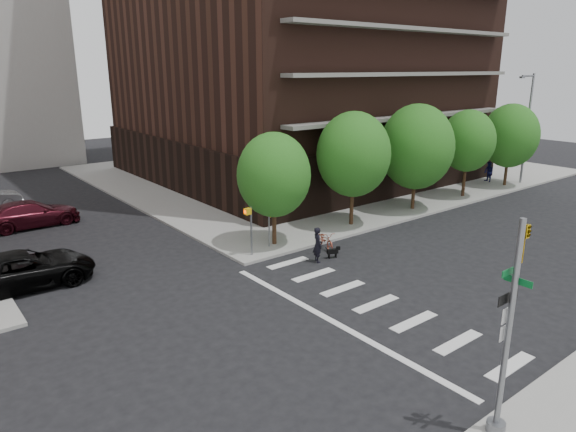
{
  "coord_description": "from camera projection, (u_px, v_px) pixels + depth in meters",
  "views": [
    {
      "loc": [
        -12.12,
        -13.21,
        9.6
      ],
      "look_at": [
        3.0,
        6.0,
        2.5
      ],
      "focal_mm": 32.0,
      "sensor_mm": 36.0,
      "label": 1
    }
  ],
  "objects": [
    {
      "name": "ground",
      "position": [
        323.0,
        325.0,
        19.84
      ],
      "size": [
        120.0,
        120.0,
        0.0
      ],
      "primitive_type": "plane",
      "color": "black",
      "rests_on": "ground"
    },
    {
      "name": "sidewalk_ne",
      "position": [
        318.0,
        169.0,
        49.73
      ],
      "size": [
        39.0,
        33.0,
        0.15
      ],
      "primitive_type": "cube",
      "color": "gray",
      "rests_on": "ground"
    },
    {
      "name": "crosswalk",
      "position": [
        363.0,
        309.0,
        21.15
      ],
      "size": [
        3.85,
        13.0,
        0.01
      ],
      "color": "silver",
      "rests_on": "ground"
    },
    {
      "name": "tree_a",
      "position": [
        274.0,
        175.0,
        27.51
      ],
      "size": [
        4.0,
        4.0,
        5.9
      ],
      "color": "#301E11",
      "rests_on": "sidewalk_ne"
    },
    {
      "name": "tree_b",
      "position": [
        353.0,
        154.0,
        30.93
      ],
      "size": [
        4.5,
        4.5,
        6.65
      ],
      "color": "#301E11",
      "rests_on": "sidewalk_ne"
    },
    {
      "name": "tree_c",
      "position": [
        417.0,
        147.0,
        34.52
      ],
      "size": [
        5.0,
        5.0,
        6.8
      ],
      "color": "#301E11",
      "rests_on": "sidewalk_ne"
    },
    {
      "name": "tree_d",
      "position": [
        468.0,
        141.0,
        38.11
      ],
      "size": [
        4.0,
        4.0,
        6.2
      ],
      "color": "#301E11",
      "rests_on": "sidewalk_ne"
    },
    {
      "name": "tree_e",
      "position": [
        510.0,
        136.0,
        41.7
      ],
      "size": [
        4.5,
        4.5,
        6.35
      ],
      "color": "#301E11",
      "rests_on": "sidewalk_ne"
    },
    {
      "name": "traffic_signal",
      "position": [
        507.0,
        347.0,
        13.16
      ],
      "size": [
        0.9,
        0.75,
        6.0
      ],
      "color": "slate",
      "rests_on": "sidewalk_s"
    },
    {
      "name": "pedestrian_signal",
      "position": [
        255.0,
        222.0,
        26.68
      ],
      "size": [
        2.18,
        0.67,
        2.6
      ],
      "color": "slate",
      "rests_on": "sidewalk_ne"
    },
    {
      "name": "streetlamp",
      "position": [
        527.0,
        122.0,
        42.27
      ],
      "size": [
        2.14,
        0.22,
        9.0
      ],
      "color": "slate",
      "rests_on": "sidewalk_ne"
    },
    {
      "name": "parked_car_black",
      "position": [
        24.0,
        270.0,
        23.05
      ],
      "size": [
        2.95,
        6.14,
        1.69
      ],
      "primitive_type": "imported",
      "rotation": [
        0.0,
        0.0,
        1.55
      ],
      "color": "black",
      "rests_on": "ground"
    },
    {
      "name": "parked_car_maroon",
      "position": [
        31.0,
        214.0,
        31.91
      ],
      "size": [
        2.39,
        5.74,
        1.66
      ],
      "primitive_type": "imported",
      "rotation": [
        0.0,
        0.0,
        1.58
      ],
      "color": "#440F19",
      "rests_on": "ground"
    },
    {
      "name": "scooter",
      "position": [
        325.0,
        240.0,
        28.17
      ],
      "size": [
        1.16,
        1.99,
        0.99
      ],
      "primitive_type": "imported",
      "rotation": [
        0.0,
        0.0,
        -0.29
      ],
      "color": "#963D2B",
      "rests_on": "ground"
    },
    {
      "name": "dog_walker",
      "position": [
        318.0,
        245.0,
        26.07
      ],
      "size": [
        0.78,
        0.64,
        1.85
      ],
      "primitive_type": "imported",
      "rotation": [
        0.0,
        0.0,
        1.23
      ],
      "color": "black",
      "rests_on": "ground"
    },
    {
      "name": "dog",
      "position": [
        333.0,
        251.0,
        26.75
      ],
      "size": [
        0.72,
        0.4,
        0.6
      ],
      "rotation": [
        0.0,
        0.0,
        -0.36
      ],
      "color": "black",
      "rests_on": "ground"
    },
    {
      "name": "pedestrian_far",
      "position": [
        489.0,
        172.0,
        43.8
      ],
      "size": [
        1.01,
        0.9,
        1.74
      ],
      "primitive_type": "imported",
      "rotation": [
        0.0,
        0.0,
        -1.9
      ],
      "color": "#151651",
      "rests_on": "sidewalk_ne"
    }
  ]
}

